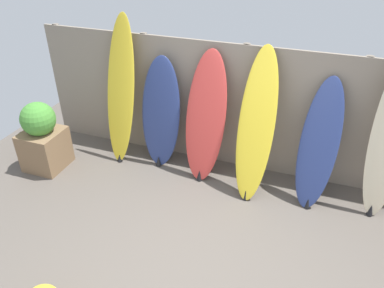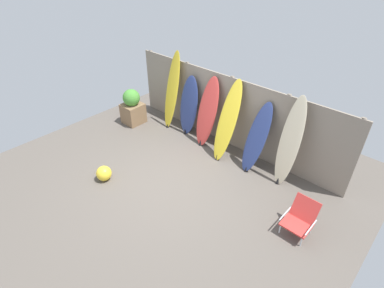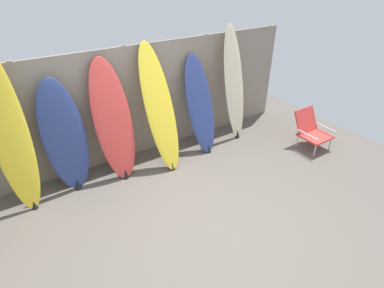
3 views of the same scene
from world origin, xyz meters
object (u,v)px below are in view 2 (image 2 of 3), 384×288
(beach_chair, at_px, (300,217))
(planter_box, at_px, (133,107))
(surfboard_yellow_0, at_px, (172,91))
(beach_ball, at_px, (104,173))
(surfboard_yellow_3, at_px, (227,122))
(surfboard_navy_1, at_px, (189,106))
(surfboard_red_2, at_px, (207,113))
(surfboard_navy_4, at_px, (257,138))
(surfboard_cream_5, at_px, (290,143))

(beach_chair, distance_m, planter_box, 5.35)
(surfboard_yellow_0, bearing_deg, beach_chair, -14.20)
(planter_box, bearing_deg, beach_ball, -52.82)
(surfboard_yellow_3, bearing_deg, surfboard_navy_1, 173.71)
(surfboard_yellow_0, height_order, surfboard_yellow_3, surfboard_yellow_0)
(surfboard_yellow_0, relative_size, surfboard_red_2, 1.20)
(surfboard_red_2, distance_m, surfboard_yellow_3, 0.71)
(surfboard_red_2, xyz_separation_m, surfboard_navy_4, (1.47, -0.04, -0.09))
(surfboard_red_2, relative_size, surfboard_navy_4, 1.11)
(beach_chair, bearing_deg, planter_box, 165.30)
(surfboard_cream_5, relative_size, beach_chair, 3.11)
(surfboard_red_2, bearing_deg, surfboard_navy_1, 175.81)
(surfboard_cream_5, bearing_deg, surfboard_navy_1, 178.90)
(surfboard_yellow_0, height_order, surfboard_navy_1, surfboard_yellow_0)
(surfboard_red_2, height_order, beach_chair, surfboard_red_2)
(surfboard_navy_1, relative_size, planter_box, 1.57)
(surfboard_navy_1, bearing_deg, surfboard_cream_5, -1.10)
(planter_box, bearing_deg, surfboard_navy_1, 24.44)
(planter_box, bearing_deg, surfboard_navy_4, 9.34)
(beach_ball, bearing_deg, surfboard_yellow_0, 102.49)
(beach_chair, bearing_deg, beach_ball, -167.22)
(surfboard_yellow_3, height_order, surfboard_navy_4, surfboard_yellow_3)
(surfboard_red_2, bearing_deg, surfboard_yellow_3, -8.32)
(surfboard_yellow_3, distance_m, beach_ball, 3.02)
(surfboard_red_2, bearing_deg, surfboard_navy_4, -1.65)
(surfboard_cream_5, bearing_deg, surfboard_red_2, 179.85)
(surfboard_red_2, height_order, planter_box, surfboard_red_2)
(beach_ball, bearing_deg, planter_box, 127.18)
(beach_chair, bearing_deg, surfboard_navy_4, 137.62)
(surfboard_yellow_3, bearing_deg, surfboard_yellow_0, 176.19)
(surfboard_yellow_0, bearing_deg, surfboard_yellow_3, -3.81)
(surfboard_navy_1, xyz_separation_m, surfboard_navy_4, (2.15, -0.09, -0.02))
(surfboard_red_2, xyz_separation_m, beach_ball, (-0.68, -2.68, -0.70))
(surfboard_red_2, height_order, surfboard_cream_5, surfboard_cream_5)
(beach_ball, bearing_deg, surfboard_navy_4, 50.80)
(surfboard_navy_4, xyz_separation_m, beach_chair, (1.64, -1.04, -0.45))
(surfboard_yellow_3, relative_size, beach_chair, 2.95)
(surfboard_navy_4, height_order, planter_box, surfboard_navy_4)
(surfboard_navy_4, bearing_deg, beach_chair, -32.32)
(planter_box, bearing_deg, beach_chair, -4.64)
(surfboard_navy_1, relative_size, surfboard_yellow_3, 0.85)
(surfboard_yellow_3, distance_m, surfboard_cream_5, 1.52)
(surfboard_cream_5, distance_m, beach_chair, 1.55)
(planter_box, distance_m, beach_ball, 2.57)
(beach_chair, bearing_deg, surfboard_yellow_3, 147.89)
(surfboard_yellow_3, height_order, beach_ball, surfboard_yellow_3)
(surfboard_navy_1, xyz_separation_m, surfboard_yellow_3, (1.38, -0.15, 0.13))
(surfboard_yellow_3, xyz_separation_m, surfboard_navy_4, (0.78, 0.06, -0.15))
(surfboard_red_2, height_order, surfboard_navy_4, surfboard_red_2)
(surfboard_navy_4, relative_size, planter_box, 1.55)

